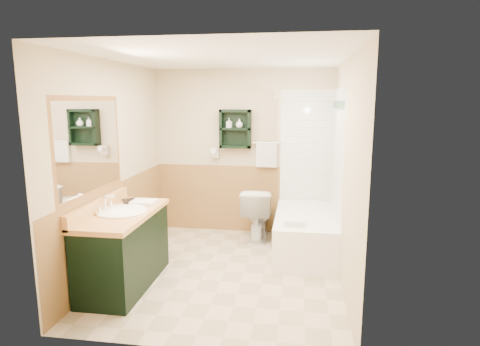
% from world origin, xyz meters
% --- Properties ---
extents(floor, '(3.00, 3.00, 0.00)m').
position_xyz_m(floor, '(0.00, 0.00, 0.00)').
color(floor, beige).
rests_on(floor, ground).
extents(back_wall, '(2.60, 0.04, 2.40)m').
position_xyz_m(back_wall, '(0.00, 1.52, 1.20)').
color(back_wall, beige).
rests_on(back_wall, ground).
extents(left_wall, '(0.04, 3.00, 2.40)m').
position_xyz_m(left_wall, '(-1.32, 0.00, 1.20)').
color(left_wall, beige).
rests_on(left_wall, ground).
extents(right_wall, '(0.04, 3.00, 2.40)m').
position_xyz_m(right_wall, '(1.32, 0.00, 1.20)').
color(right_wall, beige).
rests_on(right_wall, ground).
extents(ceiling, '(2.60, 3.00, 0.04)m').
position_xyz_m(ceiling, '(0.00, 0.00, 2.42)').
color(ceiling, white).
rests_on(ceiling, back_wall).
extents(wainscot_left, '(2.98, 2.98, 1.00)m').
position_xyz_m(wainscot_left, '(-1.29, 0.00, 0.50)').
color(wainscot_left, '#AA7F45').
rests_on(wainscot_left, left_wall).
extents(wainscot_back, '(2.58, 2.58, 1.00)m').
position_xyz_m(wainscot_back, '(0.00, 1.49, 0.50)').
color(wainscot_back, '#AA7F45').
rests_on(wainscot_back, back_wall).
extents(mirror_frame, '(1.30, 1.30, 1.00)m').
position_xyz_m(mirror_frame, '(-1.27, -0.55, 1.50)').
color(mirror_frame, '#945E30').
rests_on(mirror_frame, left_wall).
extents(mirror_glass, '(1.20, 1.20, 0.90)m').
position_xyz_m(mirror_glass, '(-1.27, -0.55, 1.50)').
color(mirror_glass, white).
rests_on(mirror_glass, left_wall).
extents(tile_right, '(1.50, 1.50, 2.10)m').
position_xyz_m(tile_right, '(1.28, 0.75, 1.05)').
color(tile_right, white).
rests_on(tile_right, right_wall).
extents(tile_back, '(0.95, 0.95, 2.10)m').
position_xyz_m(tile_back, '(1.03, 1.48, 1.05)').
color(tile_back, white).
rests_on(tile_back, back_wall).
extents(tile_accent, '(1.50, 1.50, 0.10)m').
position_xyz_m(tile_accent, '(1.27, 0.75, 1.90)').
color(tile_accent, '#144827').
rests_on(tile_accent, right_wall).
extents(wall_shelf, '(0.45, 0.15, 0.55)m').
position_xyz_m(wall_shelf, '(-0.10, 1.41, 1.55)').
color(wall_shelf, black).
rests_on(wall_shelf, back_wall).
extents(hair_dryer, '(0.10, 0.24, 0.18)m').
position_xyz_m(hair_dryer, '(-0.40, 1.43, 1.20)').
color(hair_dryer, silver).
rests_on(hair_dryer, back_wall).
extents(towel_bar, '(0.40, 0.06, 0.40)m').
position_xyz_m(towel_bar, '(0.35, 1.45, 1.35)').
color(towel_bar, silver).
rests_on(towel_bar, back_wall).
extents(curtain_rod, '(0.03, 1.60, 0.03)m').
position_xyz_m(curtain_rod, '(0.53, 0.75, 2.00)').
color(curtain_rod, silver).
rests_on(curtain_rod, back_wall).
extents(shower_curtain, '(1.05, 1.05, 1.70)m').
position_xyz_m(shower_curtain, '(0.53, 0.92, 1.15)').
color(shower_curtain, beige).
rests_on(shower_curtain, curtain_rod).
extents(vanity, '(0.59, 1.27, 0.81)m').
position_xyz_m(vanity, '(-0.99, -0.48, 0.40)').
color(vanity, black).
rests_on(vanity, ground).
extents(bathtub, '(0.77, 1.50, 0.52)m').
position_xyz_m(bathtub, '(0.93, 0.75, 0.26)').
color(bathtub, white).
rests_on(bathtub, ground).
extents(toilet, '(0.42, 0.75, 0.74)m').
position_xyz_m(toilet, '(0.25, 1.17, 0.37)').
color(toilet, white).
rests_on(toilet, ground).
extents(counter_towel, '(0.27, 0.21, 0.04)m').
position_xyz_m(counter_towel, '(-0.89, -0.13, 0.83)').
color(counter_towel, silver).
rests_on(counter_towel, vanity).
extents(vanity_book, '(0.14, 0.10, 0.21)m').
position_xyz_m(vanity_book, '(-1.16, -0.10, 0.91)').
color(vanity_book, black).
rests_on(vanity_book, vanity).
extents(tub_towel, '(0.24, 0.20, 0.07)m').
position_xyz_m(tub_towel, '(0.78, 0.26, 0.55)').
color(tub_towel, silver).
rests_on(tub_towel, bathtub).
extents(soap_bottle_a, '(0.11, 0.15, 0.06)m').
position_xyz_m(soap_bottle_a, '(-0.19, 1.40, 1.60)').
color(soap_bottle_a, white).
rests_on(soap_bottle_a, wall_shelf).
extents(soap_bottle_b, '(0.11, 0.14, 0.10)m').
position_xyz_m(soap_bottle_b, '(-0.04, 1.40, 1.61)').
color(soap_bottle_b, white).
rests_on(soap_bottle_b, wall_shelf).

